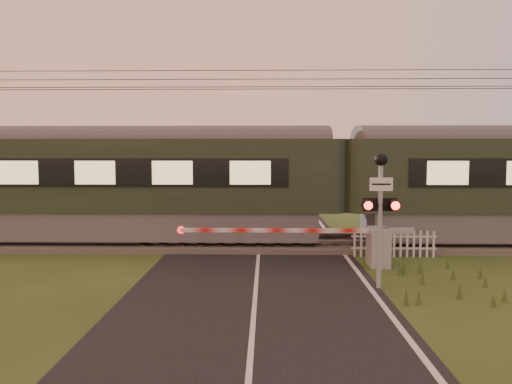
{
  "coord_description": "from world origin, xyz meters",
  "views": [
    {
      "loc": [
        0.25,
        -10.92,
        3.28
      ],
      "look_at": [
        -0.05,
        3.2,
        2.16
      ],
      "focal_mm": 35.0,
      "sensor_mm": 36.0,
      "label": 1
    }
  ],
  "objects_px": {
    "boom_gate": "(367,245)",
    "crossing_signal": "(380,196)",
    "picket_fence": "(394,244)",
    "train": "(342,183)"
  },
  "relations": [
    {
      "from": "picket_fence",
      "to": "crossing_signal",
      "type": "bearing_deg",
      "value": -109.41
    },
    {
      "from": "train",
      "to": "crossing_signal",
      "type": "height_order",
      "value": "train"
    },
    {
      "from": "boom_gate",
      "to": "crossing_signal",
      "type": "height_order",
      "value": "crossing_signal"
    },
    {
      "from": "picket_fence",
      "to": "boom_gate",
      "type": "bearing_deg",
      "value": -131.4
    },
    {
      "from": "train",
      "to": "boom_gate",
      "type": "distance_m",
      "value": 3.52
    },
    {
      "from": "boom_gate",
      "to": "crossing_signal",
      "type": "distance_m",
      "value": 2.93
    },
    {
      "from": "boom_gate",
      "to": "picket_fence",
      "type": "bearing_deg",
      "value": 48.6
    },
    {
      "from": "train",
      "to": "crossing_signal",
      "type": "bearing_deg",
      "value": -89.09
    },
    {
      "from": "boom_gate",
      "to": "crossing_signal",
      "type": "bearing_deg",
      "value": -94.81
    },
    {
      "from": "crossing_signal",
      "to": "boom_gate",
      "type": "bearing_deg",
      "value": 85.19
    }
  ]
}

